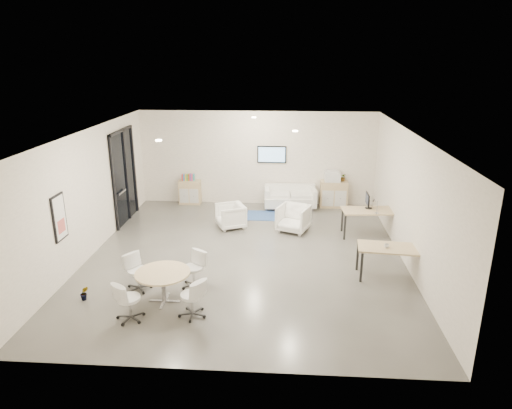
{
  "coord_description": "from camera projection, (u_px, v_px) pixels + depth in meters",
  "views": [
    {
      "loc": [
        1.0,
        -10.73,
        4.95
      ],
      "look_at": [
        0.24,
        0.4,
        1.29
      ],
      "focal_mm": 32.0,
      "sensor_mm": 36.0,
      "label": 1
    }
  ],
  "objects": [
    {
      "name": "sideboard_left",
      "position": [
        190.0,
        192.0,
        15.86
      ],
      "size": [
        0.74,
        0.39,
        0.84
      ],
      "color": "tan",
      "rests_on": "room_shell"
    },
    {
      "name": "desk_rear",
      "position": [
        369.0,
        213.0,
        12.92
      ],
      "size": [
        1.56,
        0.87,
        0.79
      ],
      "rotation": [
        0.0,
        0.0,
        0.08
      ],
      "color": "tan",
      "rests_on": "room_shell"
    },
    {
      "name": "printer",
      "position": [
        332.0,
        176.0,
        15.32
      ],
      "size": [
        0.53,
        0.44,
        0.37
      ],
      "rotation": [
        0.0,
        0.0,
        -0.0
      ],
      "color": "white",
      "rests_on": "sideboard_right"
    },
    {
      "name": "plant_floor",
      "position": [
        85.0,
        297.0,
        9.68
      ],
      "size": [
        0.29,
        0.36,
        0.14
      ],
      "primitive_type": "imported",
      "rotation": [
        0.0,
        0.0,
        0.42
      ],
      "color": "#3F7F3F",
      "rests_on": "room_shell"
    },
    {
      "name": "round_table",
      "position": [
        163.0,
        276.0,
        9.43
      ],
      "size": [
        1.14,
        1.14,
        0.69
      ],
      "color": "tan",
      "rests_on": "room_shell"
    },
    {
      "name": "meeting_chairs",
      "position": [
        163.0,
        284.0,
        9.49
      ],
      "size": [
        2.21,
        2.21,
        0.82
      ],
      "color": "white",
      "rests_on": "room_shell"
    },
    {
      "name": "blue_rug",
      "position": [
        269.0,
        216.0,
        14.76
      ],
      "size": [
        1.45,
        0.97,
        0.01
      ],
      "primitive_type": "cube",
      "rotation": [
        0.0,
        0.0,
        -0.01
      ],
      "color": "#2C5289",
      "rests_on": "room_shell"
    },
    {
      "name": "armchair_right",
      "position": [
        293.0,
        217.0,
        13.37
      ],
      "size": [
        1.07,
        1.04,
        0.86
      ],
      "primitive_type": "imported",
      "rotation": [
        0.0,
        0.0,
        -0.37
      ],
      "color": "white",
      "rests_on": "room_shell"
    },
    {
      "name": "ceiling_spots",
      "position": [
        240.0,
        128.0,
        11.6
      ],
      "size": [
        3.14,
        4.14,
        0.03
      ],
      "color": "#FFEAC6",
      "rests_on": "room_shell"
    },
    {
      "name": "desk_front",
      "position": [
        390.0,
        250.0,
        10.51
      ],
      "size": [
        1.5,
        0.86,
        0.75
      ],
      "rotation": [
        0.0,
        0.0,
        -0.1
      ],
      "color": "tan",
      "rests_on": "room_shell"
    },
    {
      "name": "wall_tv",
      "position": [
        272.0,
        155.0,
        15.44
      ],
      "size": [
        0.98,
        0.06,
        0.58
      ],
      "color": "black",
      "rests_on": "room_shell"
    },
    {
      "name": "artwork",
      "position": [
        59.0,
        218.0,
        10.04
      ],
      "size": [
        0.05,
        0.54,
        1.04
      ],
      "color": "black",
      "rests_on": "room_shell"
    },
    {
      "name": "plant_cabinet",
      "position": [
        343.0,
        178.0,
        15.34
      ],
      "size": [
        0.33,
        0.35,
        0.21
      ],
      "primitive_type": "imported",
      "rotation": [
        0.0,
        0.0,
        -0.43
      ],
      "color": "#3F7F3F",
      "rests_on": "sideboard_right"
    },
    {
      "name": "room_shell",
      "position": [
        245.0,
        197.0,
        11.28
      ],
      "size": [
        9.6,
        10.6,
        4.8
      ],
      "color": "#4D4B46",
      "rests_on": "ground"
    },
    {
      "name": "books",
      "position": [
        188.0,
        177.0,
        15.7
      ],
      "size": [
        0.43,
        0.14,
        0.22
      ],
      "color": "red",
      "rests_on": "sideboard_left"
    },
    {
      "name": "loveseat",
      "position": [
        290.0,
        198.0,
        15.45
      ],
      "size": [
        1.78,
        0.98,
        0.65
      ],
      "rotation": [
        0.0,
        0.0,
        0.07
      ],
      "color": "white",
      "rests_on": "room_shell"
    },
    {
      "name": "glass_door",
      "position": [
        124.0,
        174.0,
        13.95
      ],
      "size": [
        0.09,
        1.9,
        2.85
      ],
      "color": "black",
      "rests_on": "room_shell"
    },
    {
      "name": "sideboard_right",
      "position": [
        334.0,
        194.0,
        15.5
      ],
      "size": [
        0.91,
        0.44,
        0.91
      ],
      "color": "tan",
      "rests_on": "room_shell"
    },
    {
      "name": "cup",
      "position": [
        387.0,
        245.0,
        10.43
      ],
      "size": [
        0.13,
        0.12,
        0.11
      ],
      "primitive_type": "imported",
      "rotation": [
        0.0,
        0.0,
        0.25
      ],
      "color": "white",
      "rests_on": "desk_front"
    },
    {
      "name": "monitor",
      "position": [
        368.0,
        200.0,
        12.97
      ],
      "size": [
        0.2,
        0.5,
        0.44
      ],
      "color": "black",
      "rests_on": "desk_rear"
    },
    {
      "name": "armchair_left",
      "position": [
        231.0,
        215.0,
        13.65
      ],
      "size": [
        0.98,
        1.0,
        0.8
      ],
      "primitive_type": "imported",
      "rotation": [
        0.0,
        0.0,
        -1.15
      ],
      "color": "white",
      "rests_on": "room_shell"
    }
  ]
}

